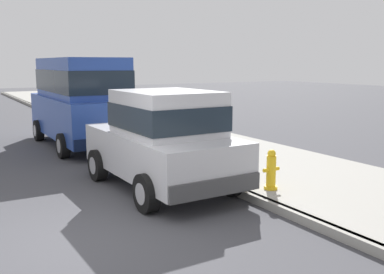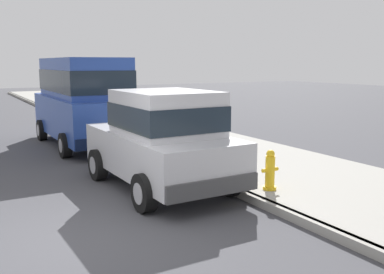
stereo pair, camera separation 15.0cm
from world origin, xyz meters
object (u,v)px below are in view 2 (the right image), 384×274
at_px(car_blue_van, 84,98).
at_px(fire_hydrant, 270,171).
at_px(dog_black, 229,145).
at_px(car_silver_hatchback, 162,138).

bearing_deg(car_blue_van, fire_hydrant, -77.89).
bearing_deg(dog_black, fire_hydrant, -109.26).
distance_m(car_blue_van, fire_hydrant, 6.87).
distance_m(car_silver_hatchback, fire_hydrant, 2.08).
height_order(car_silver_hatchback, dog_black, car_silver_hatchback).
height_order(dog_black, fire_hydrant, fire_hydrant).
height_order(car_silver_hatchback, fire_hydrant, car_silver_hatchback).
distance_m(car_silver_hatchback, car_blue_van, 5.25).
xyz_separation_m(car_blue_van, fire_hydrant, (1.43, -6.66, -0.92)).
bearing_deg(fire_hydrant, car_silver_hatchback, 135.12).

